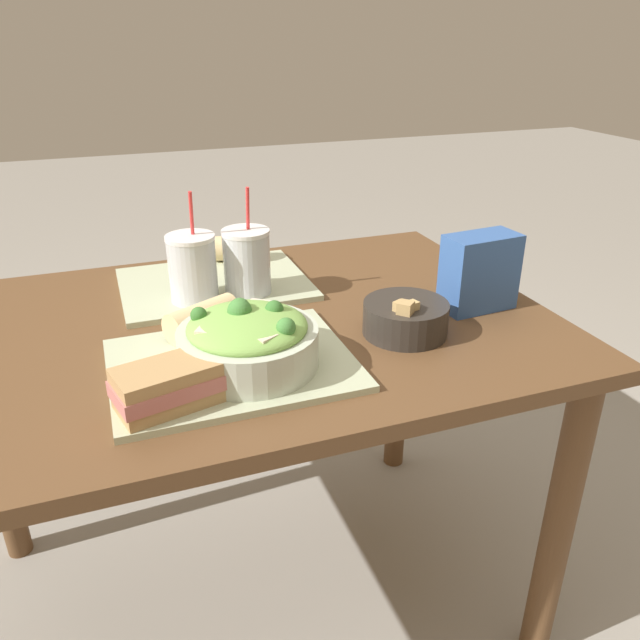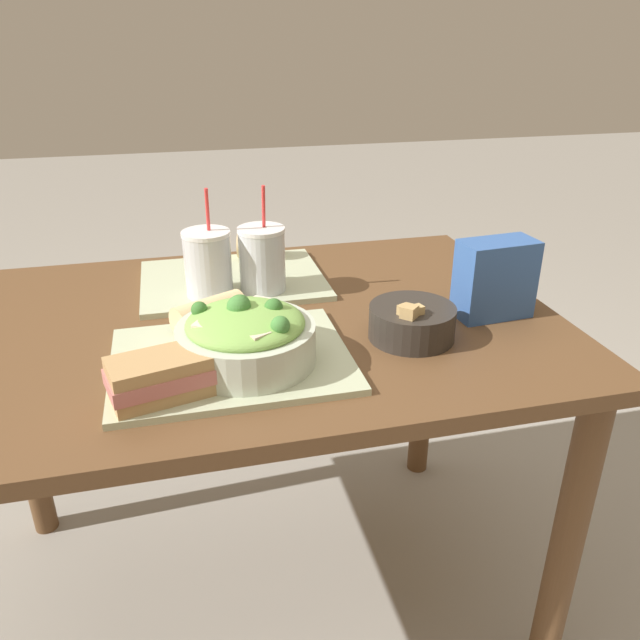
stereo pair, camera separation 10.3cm
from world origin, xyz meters
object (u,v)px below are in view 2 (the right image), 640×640
(baguette_far, at_px, (260,245))
(sandwich_near, at_px, (161,376))
(drink_cup_dark, at_px, (208,265))
(soup_bowl, at_px, (412,321))
(baguette_near, at_px, (210,313))
(drink_cup_red, at_px, (262,261))
(salad_bowl, at_px, (246,336))
(napkin_folded, at_px, (228,317))
(chip_bag, at_px, (495,279))

(baguette_far, bearing_deg, sandwich_near, 172.30)
(baguette_far, height_order, drink_cup_dark, drink_cup_dark)
(soup_bowl, bearing_deg, baguette_near, 163.42)
(sandwich_near, distance_m, drink_cup_red, 0.43)
(salad_bowl, distance_m, soup_bowl, 0.31)
(baguette_near, bearing_deg, soup_bowl, -134.20)
(baguette_far, xyz_separation_m, napkin_folded, (-0.11, -0.30, -0.04))
(chip_bag, bearing_deg, baguette_far, 128.99)
(drink_cup_red, height_order, napkin_folded, drink_cup_red)
(soup_bowl, xyz_separation_m, drink_cup_dark, (-0.34, 0.26, 0.04))
(salad_bowl, bearing_deg, baguette_near, 108.37)
(salad_bowl, distance_m, sandwich_near, 0.16)
(sandwich_near, xyz_separation_m, baguette_far, (0.24, 0.58, -0.00))
(baguette_near, relative_size, drink_cup_dark, 0.65)
(drink_cup_dark, height_order, drink_cup_red, same)
(baguette_far, xyz_separation_m, drink_cup_red, (-0.02, -0.20, 0.03))
(salad_bowl, relative_size, sandwich_near, 1.33)
(salad_bowl, height_order, baguette_near, salad_bowl)
(baguette_near, height_order, napkin_folded, baguette_near)
(soup_bowl, relative_size, baguette_far, 1.41)
(sandwich_near, relative_size, napkin_folded, 0.97)
(drink_cup_dark, distance_m, chip_bag, 0.57)
(salad_bowl, relative_size, drink_cup_red, 1.03)
(baguette_far, bearing_deg, chip_bag, -121.75)
(salad_bowl, xyz_separation_m, napkin_folded, (-0.01, 0.20, -0.06))
(baguette_far, height_order, chip_bag, chip_bag)
(sandwich_near, xyz_separation_m, baguette_near, (0.09, 0.22, -0.00))
(napkin_folded, bearing_deg, salad_bowl, -86.76)
(drink_cup_dark, bearing_deg, napkin_folded, -76.26)
(drink_cup_dark, bearing_deg, soup_bowl, -37.93)
(drink_cup_dark, bearing_deg, salad_bowl, -83.24)
(drink_cup_dark, xyz_separation_m, drink_cup_red, (0.11, -0.00, -0.00))
(soup_bowl, xyz_separation_m, chip_bag, (0.19, 0.06, 0.04))
(chip_bag, distance_m, napkin_folded, 0.52)
(soup_bowl, xyz_separation_m, napkin_folded, (-0.31, 0.16, -0.03))
(drink_cup_red, relative_size, chip_bag, 1.46)
(salad_bowl, distance_m, baguette_near, 0.15)
(salad_bowl, height_order, baguette_far, salad_bowl)
(soup_bowl, bearing_deg, baguette_far, 113.63)
(sandwich_near, xyz_separation_m, drink_cup_red, (0.21, 0.38, 0.03))
(drink_cup_dark, bearing_deg, drink_cup_red, -0.00)
(chip_bag, relative_size, napkin_folded, 0.86)
(baguette_near, xyz_separation_m, napkin_folded, (0.04, 0.06, -0.04))
(salad_bowl, relative_size, napkin_folded, 1.30)
(baguette_near, height_order, baguette_far, same)
(baguette_far, bearing_deg, soup_bowl, -141.88)
(soup_bowl, distance_m, napkin_folded, 0.36)
(baguette_far, relative_size, chip_bag, 0.73)
(baguette_far, bearing_deg, drink_cup_dark, 160.76)
(chip_bag, bearing_deg, drink_cup_dark, 153.73)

